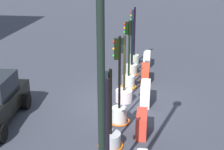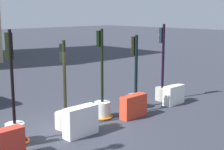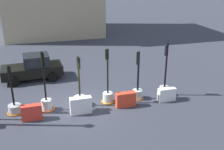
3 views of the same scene
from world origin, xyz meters
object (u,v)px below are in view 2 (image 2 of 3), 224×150
traffic_light_4 (102,103)px  construction_barrier_2 (81,121)px  traffic_light_2 (15,124)px  construction_barrier_3 (133,106)px  traffic_light_5 (136,94)px  traffic_light_6 (162,85)px  construction_barrier_4 (174,95)px  construction_barrier_1 (4,145)px  traffic_light_3 (65,113)px

traffic_light_4 → construction_barrier_2: (-1.69, -0.86, -0.09)m
traffic_light_2 → construction_barrier_3: size_ratio=2.99×
traffic_light_4 → traffic_light_5: (1.80, -0.01, 0.00)m
traffic_light_6 → construction_barrier_2: size_ratio=2.88×
traffic_light_5 → traffic_light_6: bearing=0.3°
traffic_light_2 → construction_barrier_4: (6.71, -0.82, -0.18)m
traffic_light_6 → construction_barrier_1: bearing=-174.0°
traffic_light_2 → construction_barrier_4: size_ratio=3.22×
construction_barrier_3 → construction_barrier_4: size_ratio=1.08×
traffic_light_3 → traffic_light_5: traffic_light_5 is taller
traffic_light_6 → traffic_light_5: bearing=-179.7°
traffic_light_2 → traffic_light_4: traffic_light_2 is taller
construction_barrier_1 → construction_barrier_4: size_ratio=0.99×
traffic_light_5 → traffic_light_6: size_ratio=0.89×
construction_barrier_2 → traffic_light_6: bearing=9.3°
construction_barrier_2 → construction_barrier_3: 2.52m
traffic_light_5 → construction_barrier_3: (-0.98, -0.75, -0.14)m
traffic_light_2 → construction_barrier_3: traffic_light_2 is taller
traffic_light_2 → construction_barrier_1: size_ratio=3.23×
traffic_light_3 → traffic_light_4: traffic_light_4 is taller
traffic_light_3 → construction_barrier_1: (-2.59, -0.87, -0.09)m
traffic_light_3 → construction_barrier_2: traffic_light_3 is taller
traffic_light_2 → traffic_light_3: (1.82, -0.00, -0.08)m
traffic_light_6 → construction_barrier_4: bearing=-106.1°
traffic_light_4 → construction_barrier_4: (3.31, -0.77, -0.16)m
construction_barrier_2 → construction_barrier_4: (5.00, 0.09, -0.07)m
construction_barrier_1 → construction_barrier_2: (2.48, -0.04, 0.05)m
traffic_light_4 → traffic_light_6: traffic_light_6 is taller
construction_barrier_1 → construction_barrier_2: size_ratio=0.90×
traffic_light_5 → traffic_light_3: bearing=178.9°
traffic_light_4 → construction_barrier_3: size_ratio=2.89×
construction_barrier_3 → traffic_light_6: bearing=15.6°
traffic_light_3 → construction_barrier_3: size_ratio=2.61×
traffic_light_4 → construction_barrier_1: 4.26m
traffic_light_5 → traffic_light_6: traffic_light_6 is taller
traffic_light_3 → construction_barrier_4: size_ratio=2.82×
construction_barrier_1 → construction_barrier_4: 7.49m
construction_barrier_1 → traffic_light_3: bearing=18.6°
traffic_light_5 → construction_barrier_3: traffic_light_5 is taller
construction_barrier_2 → construction_barrier_3: (2.52, 0.10, -0.05)m
traffic_light_5 → construction_barrier_2: 3.60m
construction_barrier_1 → construction_barrier_3: construction_barrier_3 is taller
traffic_light_3 → traffic_light_6: 5.12m
traffic_light_4 → construction_barrier_2: size_ratio=2.81×
construction_barrier_1 → construction_barrier_4: (7.49, 0.05, -0.02)m
construction_barrier_2 → construction_barrier_4: size_ratio=1.11×
traffic_light_3 → traffic_light_5: bearing=-1.1°
traffic_light_5 → construction_barrier_1: (-5.98, -0.80, -0.15)m
traffic_light_6 → construction_barrier_3: traffic_light_6 is taller
construction_barrier_4 → traffic_light_6: bearing=73.9°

